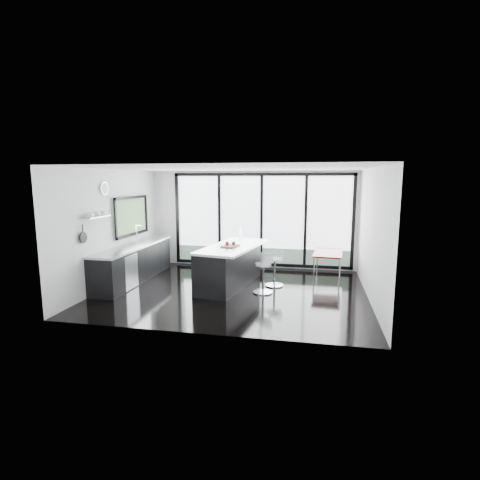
% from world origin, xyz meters
% --- Properties ---
extents(floor, '(6.00, 5.00, 0.00)m').
position_xyz_m(floor, '(0.00, 0.00, 0.00)').
color(floor, black).
rests_on(floor, ground).
extents(ceiling, '(6.00, 5.00, 0.00)m').
position_xyz_m(ceiling, '(0.00, 0.00, 2.80)').
color(ceiling, white).
rests_on(ceiling, wall_back).
extents(wall_back, '(6.00, 0.09, 2.80)m').
position_xyz_m(wall_back, '(0.27, 2.47, 1.27)').
color(wall_back, silver).
rests_on(wall_back, ground).
extents(wall_front, '(6.00, 0.00, 2.80)m').
position_xyz_m(wall_front, '(0.00, -2.50, 1.40)').
color(wall_front, silver).
rests_on(wall_front, ground).
extents(wall_left, '(0.26, 5.00, 2.80)m').
position_xyz_m(wall_left, '(-2.97, 0.27, 1.56)').
color(wall_left, silver).
rests_on(wall_left, ground).
extents(wall_right, '(0.00, 5.00, 2.80)m').
position_xyz_m(wall_right, '(3.00, 0.00, 1.40)').
color(wall_right, silver).
rests_on(wall_right, ground).
extents(counter_cabinets, '(0.69, 3.24, 1.36)m').
position_xyz_m(counter_cabinets, '(-2.67, 0.40, 0.46)').
color(counter_cabinets, black).
rests_on(counter_cabinets, floor).
extents(island, '(1.41, 2.58, 1.30)m').
position_xyz_m(island, '(-0.18, 0.42, 0.51)').
color(island, black).
rests_on(island, floor).
extents(bar_stool_near, '(0.58, 0.58, 0.69)m').
position_xyz_m(bar_stool_near, '(0.70, -0.03, 0.35)').
color(bar_stool_near, silver).
rests_on(bar_stool_near, floor).
extents(bar_stool_far, '(0.52, 0.52, 0.70)m').
position_xyz_m(bar_stool_far, '(0.89, 0.59, 0.35)').
color(bar_stool_far, silver).
rests_on(bar_stool_far, floor).
extents(red_table, '(0.81, 1.31, 0.67)m').
position_xyz_m(red_table, '(2.17, 1.67, 0.34)').
color(red_table, '#860B03').
rests_on(red_table, floor).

